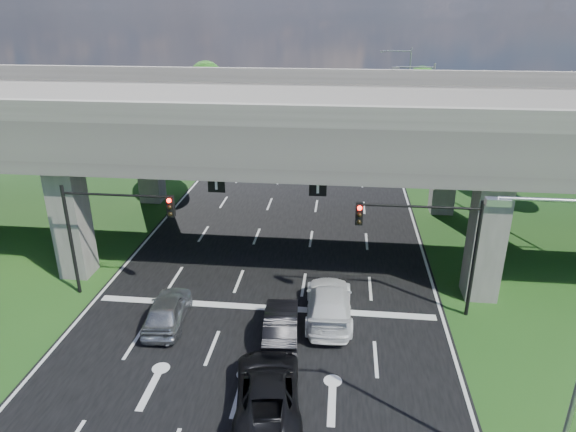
% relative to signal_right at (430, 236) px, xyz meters
% --- Properties ---
extents(ground, '(160.00, 160.00, 0.00)m').
position_rel_signal_right_xyz_m(ground, '(-7.82, -3.94, -4.19)').
color(ground, '#1A4415').
rests_on(ground, ground).
extents(road, '(18.00, 120.00, 0.03)m').
position_rel_signal_right_xyz_m(road, '(-7.82, 6.06, -4.17)').
color(road, black).
rests_on(road, ground).
extents(overpass, '(80.00, 15.00, 10.00)m').
position_rel_signal_right_xyz_m(overpass, '(-7.82, 8.06, 3.73)').
color(overpass, '#383533').
rests_on(overpass, ground).
extents(warehouse, '(20.00, 10.00, 4.00)m').
position_rel_signal_right_xyz_m(warehouse, '(-33.82, 31.06, -2.19)').
color(warehouse, '#9E9E99').
rests_on(warehouse, ground).
extents(signal_right, '(5.76, 0.54, 6.00)m').
position_rel_signal_right_xyz_m(signal_right, '(0.00, 0.00, 0.00)').
color(signal_right, black).
rests_on(signal_right, ground).
extents(signal_left, '(5.76, 0.54, 6.00)m').
position_rel_signal_right_xyz_m(signal_left, '(-15.65, 0.00, 0.00)').
color(signal_left, black).
rests_on(signal_left, ground).
extents(streetlight_near, '(3.38, 0.25, 10.00)m').
position_rel_signal_right_xyz_m(streetlight_near, '(2.27, -9.94, 1.66)').
color(streetlight_near, gray).
rests_on(streetlight_near, ground).
extents(streetlight_far, '(3.38, 0.25, 10.00)m').
position_rel_signal_right_xyz_m(streetlight_far, '(2.27, 20.06, 1.66)').
color(streetlight_far, gray).
rests_on(streetlight_far, ground).
extents(streetlight_beyond, '(3.38, 0.25, 10.00)m').
position_rel_signal_right_xyz_m(streetlight_beyond, '(2.27, 36.06, 1.66)').
color(streetlight_beyond, gray).
rests_on(streetlight_beyond, ground).
extents(tree_left_near, '(4.50, 4.50, 7.80)m').
position_rel_signal_right_xyz_m(tree_left_near, '(-21.78, 22.06, 0.63)').
color(tree_left_near, black).
rests_on(tree_left_near, ground).
extents(tree_left_mid, '(3.91, 3.90, 6.76)m').
position_rel_signal_right_xyz_m(tree_left_mid, '(-24.78, 30.06, -0.01)').
color(tree_left_mid, black).
rests_on(tree_left_mid, ground).
extents(tree_left_far, '(4.80, 4.80, 8.32)m').
position_rel_signal_right_xyz_m(tree_left_far, '(-20.78, 38.06, 0.95)').
color(tree_left_far, black).
rests_on(tree_left_far, ground).
extents(tree_right_near, '(4.20, 4.20, 7.28)m').
position_rel_signal_right_xyz_m(tree_right_near, '(5.22, 24.06, 0.31)').
color(tree_right_near, black).
rests_on(tree_right_near, ground).
extents(tree_right_mid, '(3.91, 3.90, 6.76)m').
position_rel_signal_right_xyz_m(tree_right_mid, '(8.22, 32.06, -0.01)').
color(tree_right_mid, black).
rests_on(tree_right_mid, ground).
extents(tree_right_far, '(4.50, 4.50, 7.80)m').
position_rel_signal_right_xyz_m(tree_right_far, '(4.22, 40.06, 0.63)').
color(tree_right_far, black).
rests_on(tree_right_far, ground).
extents(car_silver, '(2.12, 4.45, 1.47)m').
position_rel_signal_right_xyz_m(car_silver, '(-12.16, -2.28, -3.42)').
color(car_silver, '#A0A3A7').
rests_on(car_silver, road).
extents(car_dark, '(1.84, 4.39, 1.41)m').
position_rel_signal_right_xyz_m(car_dark, '(-6.67, -2.84, -3.45)').
color(car_dark, black).
rests_on(car_dark, road).
extents(car_white, '(2.41, 5.50, 1.57)m').
position_rel_signal_right_xyz_m(car_white, '(-4.57, -0.94, -3.37)').
color(car_white, white).
rests_on(car_white, road).
extents(car_trailing, '(3.10, 5.50, 1.45)m').
position_rel_signal_right_xyz_m(car_trailing, '(-6.64, -7.19, -3.43)').
color(car_trailing, black).
rests_on(car_trailing, road).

